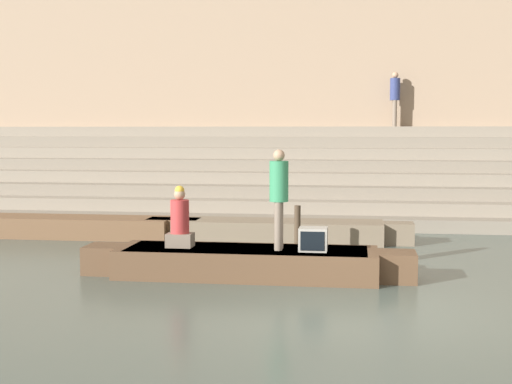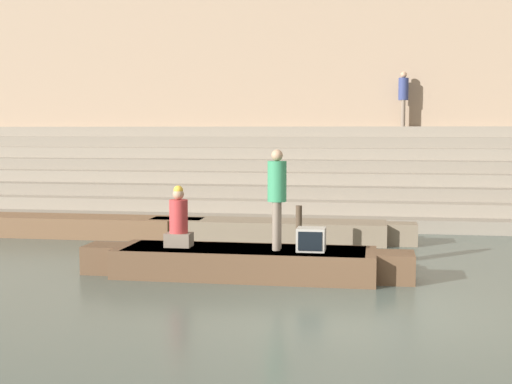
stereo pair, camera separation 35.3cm
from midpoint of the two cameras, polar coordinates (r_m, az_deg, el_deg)
The scene contains 11 objects.
ground_plane at distance 10.44m, azimuth 7.28°, elevation -9.48°, with size 120.00×120.00×0.00m, color #47544C.
ghat_steps at distance 22.06m, azimuth 7.73°, elevation 0.68°, with size 36.00×5.95×2.71m.
back_wall at distance 24.78m, azimuth 7.86°, elevation 9.46°, with size 34.20×1.28×9.16m.
rowboat_main at distance 12.69m, azimuth -1.57°, elevation -5.60°, with size 5.89×1.45×0.51m.
person_standing at distance 12.40m, azimuth 1.03°, elevation 0.01°, with size 0.33×0.33×1.75m.
person_rowing at distance 12.83m, azimuth -6.89°, elevation -2.41°, with size 0.46×0.36×1.10m.
tv_set at distance 12.39m, azimuth 3.78°, elevation -3.79°, with size 0.49×0.44×0.41m.
moored_boat_shore at distance 17.95m, azimuth -15.01°, elevation -2.67°, with size 6.28×1.13×0.50m.
moored_boat_distant at distance 16.65m, azimuth 1.14°, elevation -3.08°, with size 6.22×1.13×0.50m.
mooring_post at distance 14.92m, azimuth 2.65°, elevation -3.05°, with size 0.13×0.13×1.03m, color #473828.
person_on_steps at distance 23.78m, azimuth 10.63°, elevation 7.65°, with size 0.32×0.32×1.77m.
Camera 1 is at (-0.06, -10.14, 2.60)m, focal length 50.00 mm.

